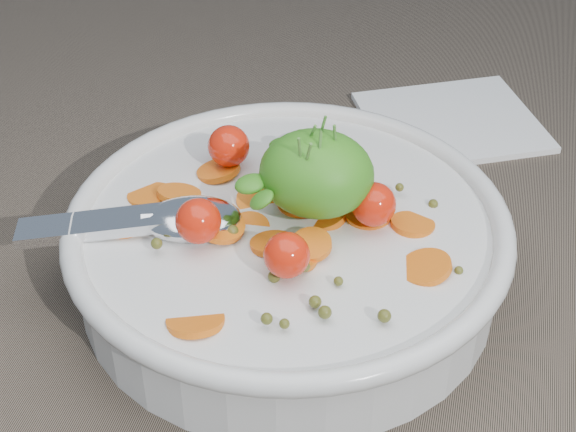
# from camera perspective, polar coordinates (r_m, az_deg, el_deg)

# --- Properties ---
(ground) EXTENTS (6.00, 6.00, 0.00)m
(ground) POSITION_cam_1_polar(r_m,az_deg,el_deg) (0.60, 3.33, -3.07)
(ground) COLOR #6A5B4C
(ground) RESTS_ON ground
(bowl) EXTENTS (0.30, 0.28, 0.12)m
(bowl) POSITION_cam_1_polar(r_m,az_deg,el_deg) (0.56, -0.01, -1.85)
(bowl) COLOR silver
(bowl) RESTS_ON ground
(napkin) EXTENTS (0.18, 0.17, 0.01)m
(napkin) POSITION_cam_1_polar(r_m,az_deg,el_deg) (0.75, 10.51, 6.01)
(napkin) COLOR white
(napkin) RESTS_ON ground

